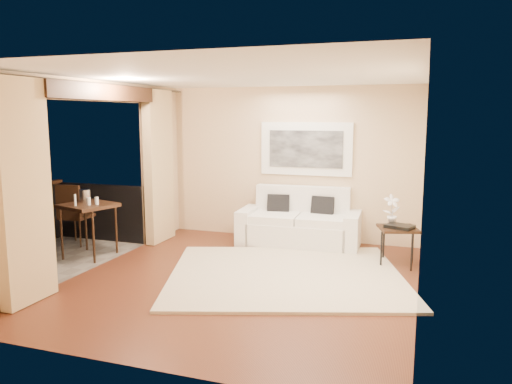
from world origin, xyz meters
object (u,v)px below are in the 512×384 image
at_px(balcony_chair_far, 72,210).
at_px(ice_bucket, 85,196).
at_px(bistro_table, 88,209).
at_px(sofa, 300,225).
at_px(side_table, 398,231).
at_px(orchid, 392,210).

xyz_separation_m(balcony_chair_far, ice_bucket, (0.54, -0.34, 0.33)).
relative_size(bistro_table, ice_bucket, 4.48).
bearing_deg(balcony_chair_far, bistro_table, 143.42).
distance_m(bistro_table, ice_bucket, 0.26).
xyz_separation_m(sofa, bistro_table, (-2.95, -1.77, 0.41)).
distance_m(side_table, orchid, 0.34).
xyz_separation_m(side_table, orchid, (-0.11, 0.14, 0.29)).
bearing_deg(side_table, sofa, 156.79).
distance_m(sofa, ice_bucket, 3.55).
distance_m(orchid, balcony_chair_far, 5.23).
height_order(sofa, side_table, sofa).
bearing_deg(balcony_chair_far, orchid, -174.23).
height_order(sofa, orchid, orchid).
relative_size(sofa, side_table, 3.12).
bearing_deg(orchid, balcony_chair_far, -171.84).
xyz_separation_m(bistro_table, balcony_chair_far, (-0.68, 0.46, -0.14)).
distance_m(side_table, balcony_chair_far, 5.32).
relative_size(sofa, bistro_table, 2.32).
height_order(orchid, balcony_chair_far, balcony_chair_far).
bearing_deg(bistro_table, orchid, 15.04).
bearing_deg(orchid, bistro_table, -164.96).
bearing_deg(ice_bucket, sofa, 28.14).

